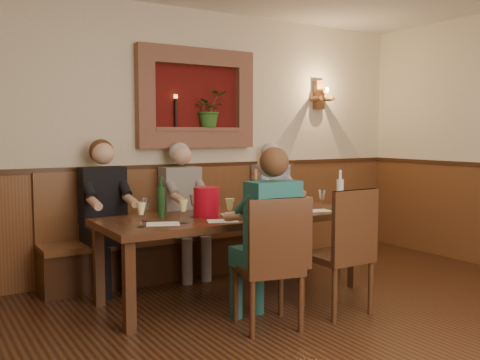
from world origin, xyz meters
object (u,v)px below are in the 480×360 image
(wine_bottle_green_b, at_px, (161,201))
(person_bench_mid, at_px, (184,222))
(chair_near_left, at_px, (268,290))
(chair_near_right, at_px, (338,276))
(person_bench_right, at_px, (275,214))
(person_chair_front, at_px, (266,253))
(spittoon_bucket, at_px, (207,202))
(water_bottle, at_px, (340,193))
(bench, at_px, (187,242))
(dining_table, at_px, (233,222))
(person_bench_left, at_px, (106,228))
(wine_bottle_green_a, at_px, (256,195))

(wine_bottle_green_b, bearing_deg, person_bench_mid, 50.86)
(chair_near_left, bearing_deg, chair_near_right, 12.09)
(person_bench_right, height_order, person_chair_front, person_chair_front)
(chair_near_right, height_order, person_chair_front, person_chair_front)
(chair_near_right, xyz_separation_m, wine_bottle_green_b, (-1.12, 1.01, 0.59))
(person_bench_mid, relative_size, person_bench_right, 1.01)
(spittoon_bucket, bearing_deg, person_bench_right, 32.11)
(chair_near_left, height_order, person_bench_mid, person_bench_mid)
(person_bench_mid, height_order, water_bottle, person_bench_mid)
(person_bench_right, bearing_deg, bench, 174.40)
(dining_table, bearing_deg, wine_bottle_green_b, 163.78)
(dining_table, height_order, bench, bench)
(person_bench_left, height_order, wine_bottle_green_a, person_bench_left)
(person_bench_mid, height_order, wine_bottle_green_a, person_bench_mid)
(dining_table, distance_m, wine_bottle_green_a, 0.33)
(wine_bottle_green_a, bearing_deg, person_bench_left, 142.75)
(chair_near_right, xyz_separation_m, person_chair_front, (-0.68, 0.06, 0.26))
(person_chair_front, height_order, wine_bottle_green_b, person_chair_front)
(chair_near_left, relative_size, person_bench_left, 0.71)
(person_bench_left, relative_size, spittoon_bucket, 5.51)
(dining_table, bearing_deg, person_bench_mid, 95.66)
(chair_near_left, distance_m, person_bench_right, 2.09)
(spittoon_bucket, bearing_deg, person_bench_left, 127.07)
(person_chair_front, bearing_deg, bench, 84.01)
(person_bench_right, height_order, wine_bottle_green_a, person_bench_right)
(dining_table, relative_size, wine_bottle_green_a, 6.03)
(wine_bottle_green_a, xyz_separation_m, wine_bottle_green_b, (-0.85, 0.20, -0.02))
(dining_table, xyz_separation_m, person_bench_left, (-0.90, 0.84, -0.09))
(bench, distance_m, water_bottle, 1.68)
(person_bench_right, xyz_separation_m, water_bottle, (0.02, -1.05, 0.34))
(person_bench_mid, bearing_deg, bench, 51.49)
(person_bench_right, bearing_deg, chair_near_right, -108.43)
(bench, bearing_deg, dining_table, -90.00)
(person_bench_left, bearing_deg, person_bench_right, 0.05)
(bench, bearing_deg, spittoon_bucket, -106.04)
(person_chair_front, relative_size, wine_bottle_green_b, 3.90)
(chair_near_right, relative_size, person_bench_right, 0.75)
(dining_table, bearing_deg, person_bench_right, 38.36)
(wine_bottle_green_a, bearing_deg, person_chair_front, -118.11)
(water_bottle, bearing_deg, bench, 132.99)
(chair_near_right, distance_m, spittoon_bucket, 1.28)
(person_chair_front, relative_size, water_bottle, 3.69)
(bench, xyz_separation_m, person_bench_left, (-0.90, -0.11, 0.26))
(person_bench_right, xyz_separation_m, wine_bottle_green_b, (-1.68, -0.66, 0.33))
(chair_near_right, bearing_deg, person_bench_right, 71.43)
(dining_table, xyz_separation_m, chair_near_right, (0.50, -0.83, -0.37))
(spittoon_bucket, xyz_separation_m, water_bottle, (1.35, -0.22, 0.02))
(dining_table, height_order, person_bench_mid, person_bench_mid)
(chair_near_right, xyz_separation_m, spittoon_bucket, (-0.77, 0.84, 0.58))
(person_chair_front, relative_size, spittoon_bucket, 5.33)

